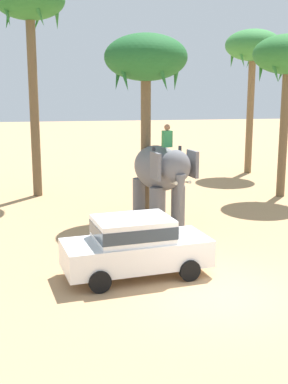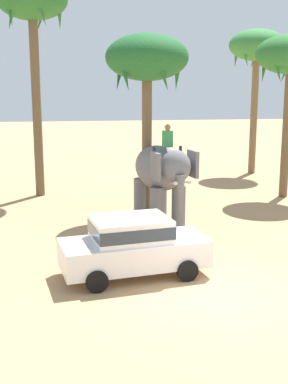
{
  "view_description": "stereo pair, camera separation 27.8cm",
  "coord_description": "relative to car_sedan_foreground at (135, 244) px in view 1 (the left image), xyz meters",
  "views": [
    {
      "loc": [
        -3.91,
        -11.85,
        5.39
      ],
      "look_at": [
        -1.08,
        5.4,
        1.6
      ],
      "focal_mm": 47.73,
      "sensor_mm": 36.0,
      "label": 1
    },
    {
      "loc": [
        -3.63,
        -11.89,
        5.39
      ],
      "look_at": [
        -1.08,
        5.4,
        1.6
      ],
      "focal_mm": 47.73,
      "sensor_mm": 36.0,
      "label": 2
    }
  ],
  "objects": [
    {
      "name": "palm_tree_leaning_seaward",
      "position": [
        9.15,
        15.46,
        6.26
      ],
      "size": [
        3.2,
        3.2,
        8.34
      ],
      "color": "brown",
      "rests_on": "ground"
    },
    {
      "name": "palm_tree_near_hut",
      "position": [
        -3.13,
        11.07,
        7.69
      ],
      "size": [
        3.2,
        3.2,
        9.89
      ],
      "color": "brown",
      "rests_on": "ground"
    },
    {
      "name": "car_sedan_foreground",
      "position": [
        0.0,
        0.0,
        0.0
      ],
      "size": [
        4.32,
        2.37,
        1.7
      ],
      "color": "white",
      "rests_on": "ground"
    },
    {
      "name": "palm_tree_behind_elephant",
      "position": [
        1.37,
        6.36,
        5.2
      ],
      "size": [
        3.2,
        3.2,
        7.21
      ],
      "color": "brown",
      "rests_on": "ground"
    },
    {
      "name": "elephant_with_mahout",
      "position": [
        1.75,
        5.22,
        1.06
      ],
      "size": [
        2.22,
        4.0,
        3.88
      ],
      "color": "slate",
      "rests_on": "ground"
    },
    {
      "name": "palm_tree_left_of_road",
      "position": [
        8.38,
        9.05,
        5.48
      ],
      "size": [
        3.2,
        3.2,
        7.51
      ],
      "color": "brown",
      "rests_on": "ground"
    },
    {
      "name": "ground_plane",
      "position": [
        1.94,
        -1.67,
        -0.93
      ],
      "size": [
        120.0,
        120.0,
        0.0
      ],
      "primitive_type": "plane",
      "color": "tan"
    }
  ]
}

